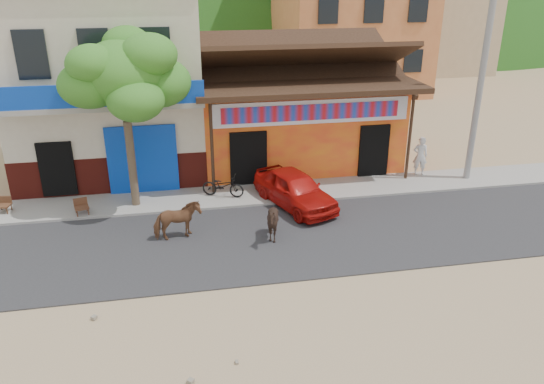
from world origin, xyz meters
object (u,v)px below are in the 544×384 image
Objects in this scene: tree at (127,121)px; utility_pole at (482,77)px; cafe_chair_right at (2,199)px; cafe_chair_left at (81,201)px; pedestrian at (420,156)px; red_car at (295,189)px; cow_dark at (273,222)px; scooter at (223,186)px; cow_tan at (177,221)px.

utility_pole is (12.80, 0.20, 1.00)m from tree.
cafe_chair_right is at bearing -179.89° from utility_pole.
cafe_chair_left is 2.73m from cafe_chair_right.
utility_pole is 5.08× the size of pedestrian.
red_car is at bearing -10.28° from tree.
utility_pole reaches higher than cow_dark.
cow_dark is (-8.52, -3.56, -3.49)m from utility_pole.
utility_pole is at bearing 78.07° from cow_dark.
pedestrian is at bearing 11.40° from cafe_chair_right.
pedestrian is 1.65× the size of cafe_chair_right.
tree is at bearing 6.51° from cafe_chair_right.
utility_pole is at bearing -67.13° from scooter.
cow_tan is at bearing -17.90° from cafe_chair_right.
pedestrian is (9.67, 3.64, 0.26)m from cow_tan.
red_car is (5.51, -1.00, -2.44)m from tree.
tree is at bearing 13.08° from cow_tan.
tree is 5.98m from cow_dark.
cow_dark is (4.28, -3.36, -2.49)m from tree.
tree is at bearing -179.10° from utility_pole.
cow_tan is 3.34m from scooter.
scooter is (-1.18, 3.50, -0.10)m from cow_dark.
red_car is 3.93× the size of cafe_chair_right.
pedestrian is at bearing 87.47° from cow_dark.
cow_tan is at bearing -50.36° from cafe_chair_left.
utility_pole is 2.14× the size of red_car.
cafe_chair_left is at bearing 22.38° from pedestrian.
cow_tan is (-11.39, -2.94, -3.48)m from utility_pole.
cafe_chair_left is at bearing -164.07° from tree.
cow_tan is 0.91× the size of pedestrian.
cow_tan is at bearing -178.09° from red_car.
utility_pole is 14.99m from cafe_chair_left.
cafe_chair_left is at bearing -149.99° from cow_dark.
tree is 6.11m from red_car.
scooter is (-9.70, -0.06, -3.59)m from utility_pole.
cow_dark is at bearing 48.23° from pedestrian.
cow_dark is 2.67m from red_car.
utility_pole is at bearing 8.80° from cafe_chair_right.
red_car reaches higher than cow_tan.
cafe_chair_right is at bearing 49.31° from cow_tan.
tree is at bearing -162.76° from cow_dark.
tree is 5.07× the size of cow_dark.
cow_dark is 0.76× the size of scooter.
utility_pole is at bearing 174.05° from pedestrian.
tree reaches higher than scooter.
red_car is at bearing -92.78° from scooter.
cow_tan is 4.46m from red_car.
pedestrian is at bearing -2.18° from red_car.
tree is at bearing 148.68° from red_car.
red_car is at bearing -170.65° from utility_pole.
scooter is 4.89m from cafe_chair_left.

